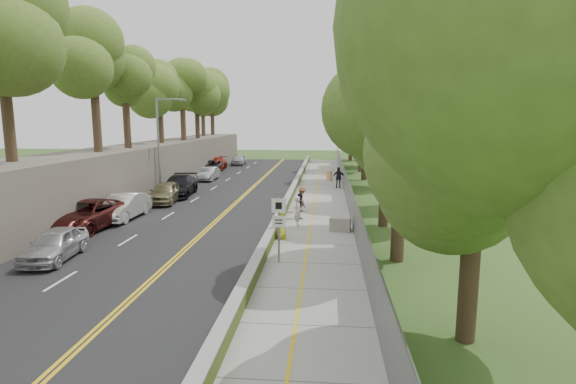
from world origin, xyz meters
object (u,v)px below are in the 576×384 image
at_px(signpost, 279,220).
at_px(concrete_block, 340,224).
at_px(streetlight, 161,139).
at_px(person_far, 339,178).
at_px(construction_barrel, 329,175).
at_px(car_0, 55,244).
at_px(car_2, 87,215).
at_px(painter_0, 281,223).
at_px(car_1, 124,207).

bearing_deg(signpost, concrete_block, 64.73).
bearing_deg(streetlight, person_far, 18.86).
height_order(construction_barrel, person_far, person_far).
height_order(car_0, car_2, car_2).
distance_m(car_2, person_far, 22.39).
relative_size(construction_barrel, car_2, 0.17).
distance_m(construction_barrel, car_2, 25.98).
distance_m(signpost, car_2, 12.72).
bearing_deg(car_2, painter_0, 0.09).
height_order(construction_barrel, car_1, car_1).
height_order(streetlight, construction_barrel, streetlight).
distance_m(streetlight, signpost, 20.72).
bearing_deg(construction_barrel, car_2, -122.34).
bearing_deg(signpost, car_1, 143.60).
relative_size(car_0, car_1, 0.85).
height_order(concrete_block, car_0, car_0).
bearing_deg(construction_barrel, car_0, -114.21).
bearing_deg(person_far, car_2, 48.42).
bearing_deg(car_0, construction_barrel, 59.88).
xyz_separation_m(construction_barrel, concrete_block, (0.52, -21.09, -0.13)).
xyz_separation_m(painter_0, person_far, (3.45, 18.01, 0.11)).
xyz_separation_m(concrete_block, painter_0, (-3.14, -2.00, 0.46)).
xyz_separation_m(car_0, person_far, (13.20, 22.44, 0.27)).
relative_size(construction_barrel, car_0, 0.25).
bearing_deg(concrete_block, car_0, -153.49).
xyz_separation_m(signpost, car_0, (-10.05, -0.41, -1.22)).
relative_size(construction_barrel, concrete_block, 0.89).
bearing_deg(signpost, streetlight, 124.08).
height_order(streetlight, car_2, streetlight).
height_order(car_1, painter_0, painter_0).
bearing_deg(car_1, construction_barrel, 57.28).
bearing_deg(signpost, car_2, 155.99).
xyz_separation_m(signpost, person_far, (3.15, 22.02, -0.95)).
xyz_separation_m(streetlight, signpost, (11.51, -17.02, -2.68)).
height_order(car_2, person_far, person_far).
distance_m(car_0, car_2, 5.78).
height_order(car_0, painter_0, painter_0).
relative_size(streetlight, car_0, 1.93).
bearing_deg(streetlight, car_1, -84.80).
height_order(concrete_block, car_1, car_1).
xyz_separation_m(signpost, construction_barrel, (2.32, 27.11, -1.40)).
bearing_deg(concrete_block, car_1, 172.17).
relative_size(streetlight, car_1, 1.65).
xyz_separation_m(streetlight, car_2, (-0.07, -11.86, -3.78)).
height_order(construction_barrel, concrete_block, construction_barrel).
height_order(streetlight, concrete_block, streetlight).
relative_size(signpost, car_1, 0.64).
xyz_separation_m(streetlight, concrete_block, (14.35, -11.00, -4.21)).
distance_m(car_1, car_2, 2.86).
height_order(car_2, painter_0, painter_0).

